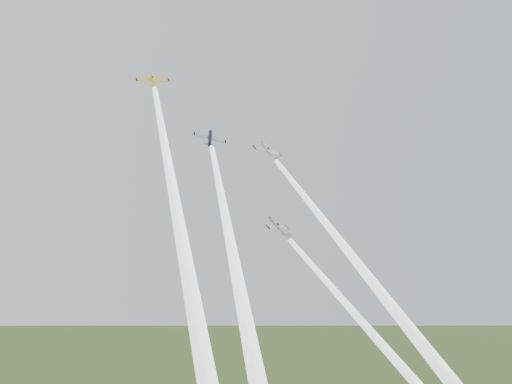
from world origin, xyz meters
name	(u,v)px	position (x,y,z in m)	size (l,w,h in m)	color
plane_yellow	(153,80)	(-15.03, 7.60, 114.36)	(6.61, 6.56, 1.04)	yellow
smoke_trail_yellow	(176,208)	(-24.43, -18.52, 86.29)	(2.53, 2.53, 72.56)	white
plane_navy	(210,138)	(-4.07, 3.82, 103.53)	(6.77, 6.72, 1.06)	black
smoke_trail_navy	(231,247)	(-13.10, -16.74, 80.83)	(2.53, 2.53, 57.46)	white
plane_silver_right	(269,152)	(12.01, 5.18, 102.88)	(7.87, 7.81, 1.23)	silver
smoke_trail_silver_right	(358,264)	(13.61, -18.89, 78.50)	(2.53, 2.53, 62.19)	white
plane_silver_low	(280,228)	(4.86, -7.02, 85.33)	(6.89, 6.83, 1.08)	#A2A9B0
smoke_trail_silver_low	(415,382)	(13.05, -31.60, 59.13)	(2.53, 2.53, 67.31)	white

